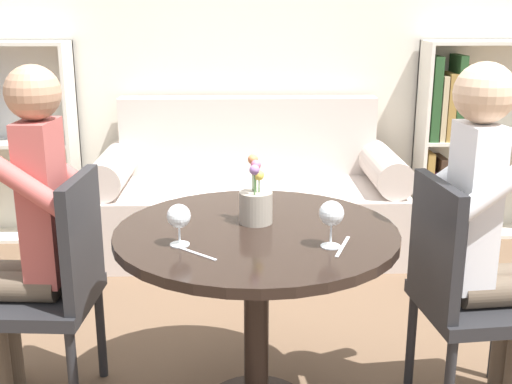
{
  "coord_description": "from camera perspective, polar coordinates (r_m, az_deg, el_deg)",
  "views": [
    {
      "loc": [
        -0.06,
        -2.1,
        1.47
      ],
      "look_at": [
        0.0,
        0.05,
        0.85
      ],
      "focal_mm": 45.0,
      "sensor_mm": 36.0,
      "label": 1
    }
  ],
  "objects": [
    {
      "name": "wine_glass_right",
      "position": [
        2.05,
        6.72,
        -2.03
      ],
      "size": [
        0.08,
        0.08,
        0.15
      ],
      "color": "white",
      "rests_on": "round_table"
    },
    {
      "name": "knife_left_setting",
      "position": [
        2.09,
        7.72,
        -4.81
      ],
      "size": [
        0.08,
        0.18,
        0.0
      ],
      "color": "silver",
      "rests_on": "round_table"
    },
    {
      "name": "round_table",
      "position": [
        2.28,
        0.03,
        -6.53
      ],
      "size": [
        0.99,
        0.99,
        0.73
      ],
      "color": "black",
      "rests_on": "ground_plane"
    },
    {
      "name": "flower_vase",
      "position": [
        2.28,
        -0.04,
        -1.0
      ],
      "size": [
        0.12,
        0.12,
        0.25
      ],
      "color": "#9E9384",
      "rests_on": "round_table"
    },
    {
      "name": "bookshelf_right",
      "position": [
        4.45,
        18.27,
        4.24
      ],
      "size": [
        0.94,
        0.28,
        1.27
      ],
      "color": "silver",
      "rests_on": "ground_plane"
    },
    {
      "name": "chair_left",
      "position": [
        2.5,
        -17.51,
        -7.7
      ],
      "size": [
        0.45,
        0.45,
        0.9
      ],
      "rotation": [
        0.0,
        0.0,
        -1.64
      ],
      "color": "#232326",
      "rests_on": "ground_plane"
    },
    {
      "name": "person_right",
      "position": [
        2.42,
        20.07,
        -3.62
      ],
      "size": [
        0.44,
        0.37,
        1.3
      ],
      "rotation": [
        0.0,
        0.0,
        1.67
      ],
      "color": "brown",
      "rests_on": "ground_plane"
    },
    {
      "name": "back_wall",
      "position": [
        4.26,
        -0.78,
        14.45
      ],
      "size": [
        5.2,
        0.05,
        2.7
      ],
      "color": "silver",
      "rests_on": "ground_plane"
    },
    {
      "name": "couch",
      "position": [
        4.01,
        -0.64,
        -0.76
      ],
      "size": [
        1.87,
        0.8,
        0.92
      ],
      "color": "beige",
      "rests_on": "ground_plane"
    },
    {
      "name": "fork_left_setting",
      "position": [
        2.03,
        -5.53,
        -5.38
      ],
      "size": [
        0.15,
        0.14,
        0.0
      ],
      "color": "silver",
      "rests_on": "round_table"
    },
    {
      "name": "wine_glass_left",
      "position": [
        2.07,
        -6.88,
        -2.27
      ],
      "size": [
        0.08,
        0.08,
        0.14
      ],
      "color": "white",
      "rests_on": "round_table"
    },
    {
      "name": "person_left",
      "position": [
        2.47,
        -19.77,
        -3.75
      ],
      "size": [
        0.43,
        0.36,
        1.29
      ],
      "rotation": [
        0.0,
        0.0,
        -1.64
      ],
      "color": "brown",
      "rests_on": "ground_plane"
    },
    {
      "name": "chair_right",
      "position": [
        2.45,
        17.89,
        -8.2
      ],
      "size": [
        0.46,
        0.46,
        0.9
      ],
      "rotation": [
        0.0,
        0.0,
        1.67
      ],
      "color": "#232326",
      "rests_on": "ground_plane"
    }
  ]
}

